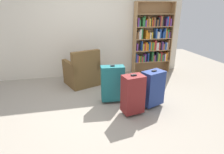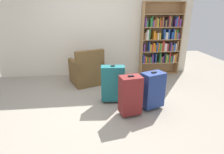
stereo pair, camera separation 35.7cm
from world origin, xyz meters
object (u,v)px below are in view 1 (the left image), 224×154
armchair (82,72)px  mug (101,82)px  bookshelf (153,39)px  suitcase_teal (113,83)px  suitcase_navy_blue (153,88)px  suitcase_dark_red (133,94)px

armchair → mug: (0.46, -0.06, -0.27)m
bookshelf → suitcase_teal: bookshelf is taller
bookshelf → suitcase_navy_blue: 2.22m
mug → suitcase_navy_blue: size_ratio=0.16×
mug → suitcase_navy_blue: 1.60m
bookshelf → armchair: (-2.08, -0.56, -0.66)m
suitcase_teal → suitcase_dark_red: suitcase_teal is taller
armchair → suitcase_dark_red: bearing=-64.1°
suitcase_teal → suitcase_dark_red: size_ratio=1.03×
mug → suitcase_teal: (0.08, -1.02, 0.36)m
bookshelf → mug: bearing=-159.3°
bookshelf → suitcase_navy_blue: bookshelf is taller
mug → armchair: bearing=173.0°
suitcase_navy_blue → suitcase_teal: bearing=154.4°
suitcase_teal → bookshelf: bearing=46.6°
suitcase_teal → suitcase_dark_red: bearing=-65.3°
suitcase_teal → suitcase_dark_red: 0.59m
suitcase_teal → mug: bearing=94.4°
suitcase_navy_blue → suitcase_dark_red: (-0.46, -0.19, 0.01)m
bookshelf → mug: 1.97m
armchair → mug: 0.53m
bookshelf → suitcase_dark_red: 2.59m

